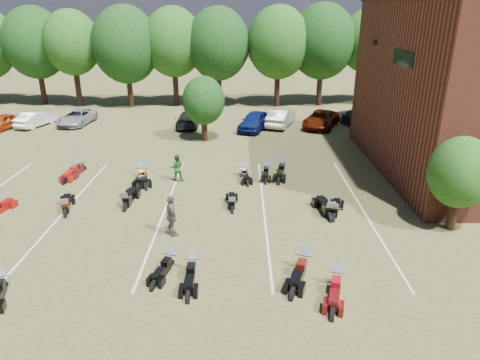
{
  "coord_description": "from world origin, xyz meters",
  "views": [
    {
      "loc": [
        0.88,
        -16.59,
        9.32
      ],
      "look_at": [
        0.79,
        4.0,
        1.2
      ],
      "focal_mm": 32.0,
      "sensor_mm": 36.0,
      "label": 1
    }
  ],
  "objects_px": {
    "car_4": "(254,121)",
    "motorcycle_3": "(170,267)",
    "car_0": "(2,122)",
    "motorcycle_14": "(83,171)",
    "person_green": "(177,168)",
    "person_grey": "(172,216)"
  },
  "relations": [
    {
      "from": "person_green",
      "to": "person_grey",
      "type": "height_order",
      "value": "person_grey"
    },
    {
      "from": "person_grey",
      "to": "car_4",
      "type": "bearing_deg",
      "value": -39.19
    },
    {
      "from": "car_4",
      "to": "motorcycle_14",
      "type": "height_order",
      "value": "car_4"
    },
    {
      "from": "person_green",
      "to": "person_grey",
      "type": "bearing_deg",
      "value": 91.49
    },
    {
      "from": "person_green",
      "to": "person_grey",
      "type": "relative_size",
      "value": 0.85
    },
    {
      "from": "person_grey",
      "to": "motorcycle_3",
      "type": "distance_m",
      "value": 2.72
    },
    {
      "from": "motorcycle_14",
      "to": "motorcycle_3",
      "type": "bearing_deg",
      "value": -47.77
    },
    {
      "from": "car_0",
      "to": "motorcycle_14",
      "type": "relative_size",
      "value": 1.68
    },
    {
      "from": "car_4",
      "to": "motorcycle_3",
      "type": "xyz_separation_m",
      "value": [
        -3.88,
        -20.9,
        -0.77
      ]
    },
    {
      "from": "car_0",
      "to": "motorcycle_14",
      "type": "height_order",
      "value": "car_0"
    },
    {
      "from": "car_0",
      "to": "person_green",
      "type": "height_order",
      "value": "person_green"
    },
    {
      "from": "car_0",
      "to": "car_4",
      "type": "xyz_separation_m",
      "value": [
        21.33,
        -0.0,
        0.14
      ]
    },
    {
      "from": "car_0",
      "to": "motorcycle_14",
      "type": "distance_m",
      "value": 14.38
    },
    {
      "from": "person_green",
      "to": "person_grey",
      "type": "distance_m",
      "value": 6.67
    },
    {
      "from": "car_0",
      "to": "motorcycle_3",
      "type": "distance_m",
      "value": 27.24
    },
    {
      "from": "person_grey",
      "to": "motorcycle_14",
      "type": "bearing_deg",
      "value": 13.17
    },
    {
      "from": "person_grey",
      "to": "motorcycle_3",
      "type": "bearing_deg",
      "value": 159.8
    },
    {
      "from": "car_4",
      "to": "motorcycle_3",
      "type": "height_order",
      "value": "car_4"
    },
    {
      "from": "person_green",
      "to": "motorcycle_3",
      "type": "xyz_separation_m",
      "value": [
        0.99,
        -9.16,
        -0.81
      ]
    },
    {
      "from": "person_green",
      "to": "car_0",
      "type": "bearing_deg",
      "value": -40.1
    },
    {
      "from": "person_green",
      "to": "motorcycle_14",
      "type": "xyz_separation_m",
      "value": [
        -6.19,
        1.7,
        -0.81
      ]
    },
    {
      "from": "person_green",
      "to": "motorcycle_14",
      "type": "height_order",
      "value": "person_green"
    }
  ]
}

